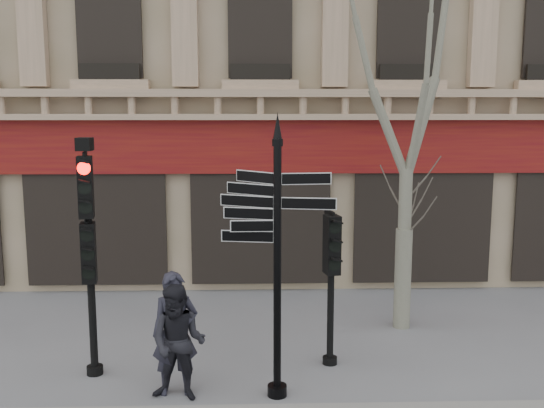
{
  "coord_description": "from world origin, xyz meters",
  "views": [
    {
      "loc": [
        -0.16,
        -9.72,
        4.41
      ],
      "look_at": [
        0.15,
        0.6,
        2.84
      ],
      "focal_mm": 40.0,
      "sensor_mm": 36.0,
      "label": 1
    }
  ],
  "objects_px": {
    "traffic_signal_secondary": "(331,261)",
    "pedestrian_b": "(179,343)",
    "pedestrian_a": "(175,334)",
    "fingerpost": "(277,210)",
    "traffic_signal_main": "(88,228)",
    "plane_tree": "(410,49)"
  },
  "relations": [
    {
      "from": "fingerpost",
      "to": "traffic_signal_secondary",
      "type": "xyz_separation_m",
      "value": [
        0.98,
        1.19,
        -1.1
      ]
    },
    {
      "from": "traffic_signal_secondary",
      "to": "pedestrian_b",
      "type": "height_order",
      "value": "traffic_signal_secondary"
    },
    {
      "from": "pedestrian_b",
      "to": "traffic_signal_secondary",
      "type": "bearing_deg",
      "value": 38.17
    },
    {
      "from": "pedestrian_b",
      "to": "traffic_signal_main",
      "type": "bearing_deg",
      "value": 160.78
    },
    {
      "from": "traffic_signal_secondary",
      "to": "pedestrian_a",
      "type": "distance_m",
      "value": 2.91
    },
    {
      "from": "fingerpost",
      "to": "pedestrian_b",
      "type": "distance_m",
      "value": 2.56
    },
    {
      "from": "fingerpost",
      "to": "traffic_signal_secondary",
      "type": "height_order",
      "value": "fingerpost"
    },
    {
      "from": "traffic_signal_secondary",
      "to": "pedestrian_a",
      "type": "relative_size",
      "value": 1.37
    },
    {
      "from": "plane_tree",
      "to": "pedestrian_b",
      "type": "height_order",
      "value": "plane_tree"
    },
    {
      "from": "pedestrian_a",
      "to": "pedestrian_b",
      "type": "relative_size",
      "value": 1.08
    },
    {
      "from": "pedestrian_b",
      "to": "fingerpost",
      "type": "bearing_deg",
      "value": 13.61
    },
    {
      "from": "traffic_signal_secondary",
      "to": "pedestrian_a",
      "type": "bearing_deg",
      "value": -169.17
    },
    {
      "from": "traffic_signal_secondary",
      "to": "plane_tree",
      "type": "relative_size",
      "value": 0.33
    },
    {
      "from": "traffic_signal_main",
      "to": "traffic_signal_secondary",
      "type": "bearing_deg",
      "value": -6.27
    },
    {
      "from": "traffic_signal_secondary",
      "to": "pedestrian_b",
      "type": "bearing_deg",
      "value": -164.75
    },
    {
      "from": "traffic_signal_main",
      "to": "pedestrian_a",
      "type": "xyz_separation_m",
      "value": [
        1.47,
        -0.73,
        -1.55
      ]
    },
    {
      "from": "traffic_signal_main",
      "to": "pedestrian_b",
      "type": "bearing_deg",
      "value": -41.62
    },
    {
      "from": "traffic_signal_secondary",
      "to": "fingerpost",
      "type": "bearing_deg",
      "value": -140.56
    },
    {
      "from": "traffic_signal_main",
      "to": "plane_tree",
      "type": "height_order",
      "value": "plane_tree"
    },
    {
      "from": "pedestrian_a",
      "to": "fingerpost",
      "type": "bearing_deg",
      "value": -12.54
    },
    {
      "from": "traffic_signal_secondary",
      "to": "plane_tree",
      "type": "height_order",
      "value": "plane_tree"
    },
    {
      "from": "traffic_signal_main",
      "to": "pedestrian_b",
      "type": "relative_size",
      "value": 2.2
    }
  ]
}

